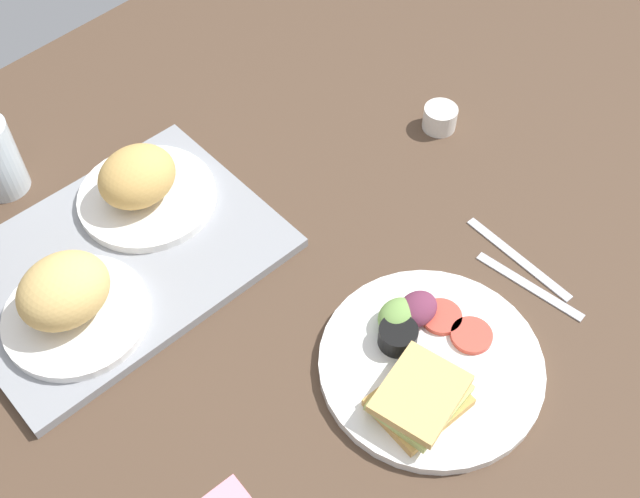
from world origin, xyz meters
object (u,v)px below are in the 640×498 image
(fork, at_px, (529,286))
(bread_plate_near, at_px, (68,299))
(espresso_cup, at_px, (440,118))
(plate_with_salad, at_px, (425,363))
(serving_tray, at_px, (116,259))
(bread_plate_far, at_px, (141,184))
(knife, at_px, (518,258))

(fork, bearing_deg, bread_plate_near, 45.68)
(bread_plate_near, distance_m, espresso_cup, 0.66)
(fork, bearing_deg, plate_with_salad, 79.94)
(bread_plate_near, distance_m, plate_with_salad, 0.48)
(bread_plate_near, xyz_separation_m, plate_with_salad, (0.27, -0.39, -0.04))
(espresso_cup, distance_m, fork, 0.34)
(serving_tray, bearing_deg, bread_plate_near, -156.23)
(bread_plate_near, relative_size, bread_plate_far, 0.95)
(bread_plate_far, xyz_separation_m, fork, (0.28, -0.51, -0.05))
(serving_tray, bearing_deg, fork, -50.44)
(plate_with_salad, xyz_separation_m, knife, (0.24, 0.02, -0.01))
(plate_with_salad, relative_size, knife, 1.55)
(espresso_cup, relative_size, knife, 0.29)
(bread_plate_far, distance_m, plate_with_salad, 0.49)
(plate_with_salad, xyz_separation_m, espresso_cup, (0.38, 0.27, 0.00))
(bread_plate_far, relative_size, espresso_cup, 3.72)
(bread_plate_near, height_order, espresso_cup, bread_plate_near)
(knife, bearing_deg, bread_plate_far, 39.56)
(bread_plate_far, bearing_deg, knife, -56.41)
(bread_plate_far, height_order, espresso_cup, bread_plate_far)
(bread_plate_near, bearing_deg, plate_with_salad, -55.19)
(fork, bearing_deg, knife, -40.27)
(bread_plate_far, bearing_deg, espresso_cup, -25.25)
(bread_plate_near, xyz_separation_m, fork, (0.48, -0.41, -0.05))
(bread_plate_near, height_order, knife, bread_plate_near)
(espresso_cup, height_order, fork, espresso_cup)
(bread_plate_far, height_order, plate_with_salad, bread_plate_far)
(bread_plate_far, distance_m, fork, 0.58)
(bread_plate_far, relative_size, plate_with_salad, 0.71)
(bread_plate_near, height_order, fork, bread_plate_near)
(espresso_cup, height_order, knife, espresso_cup)
(serving_tray, bearing_deg, knife, -45.66)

